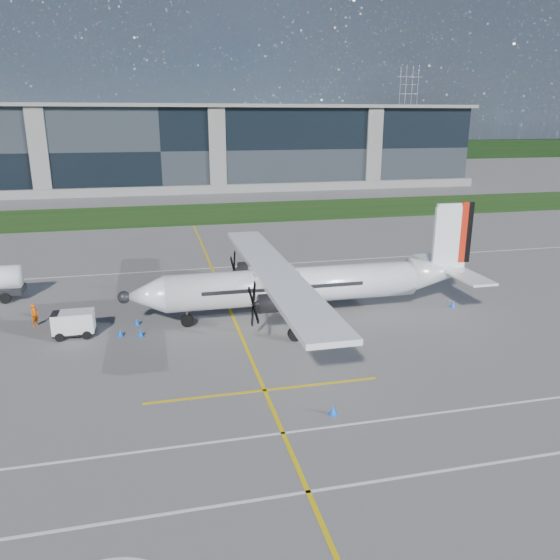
{
  "coord_description": "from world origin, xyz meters",
  "views": [
    {
      "loc": [
        -1.87,
        -30.31,
        13.21
      ],
      "look_at": [
        6.27,
        4.56,
        2.54
      ],
      "focal_mm": 35.0,
      "sensor_mm": 36.0,
      "label": 1
    }
  ],
  "objects_px": {
    "safety_cone_fwd": "(120,332)",
    "safety_cone_portwing": "(333,410)",
    "safety_cone_nose_port": "(141,332)",
    "pylon_east": "(407,112)",
    "safety_cone_stbdwing": "(251,267)",
    "baggage_tug": "(74,324)",
    "safety_cone_nose_stbd": "(137,321)",
    "safety_cone_tail": "(453,304)",
    "ground_crew_person": "(34,313)",
    "turboprop_aircraft": "(307,264)"
  },
  "relations": [
    {
      "from": "pylon_east",
      "to": "safety_cone_portwing",
      "type": "bearing_deg",
      "value": -116.53
    },
    {
      "from": "turboprop_aircraft",
      "to": "ground_crew_person",
      "type": "bearing_deg",
      "value": 172.51
    },
    {
      "from": "safety_cone_stbdwing",
      "to": "safety_cone_portwing",
      "type": "relative_size",
      "value": 1.0
    },
    {
      "from": "safety_cone_portwing",
      "to": "safety_cone_tail",
      "type": "bearing_deg",
      "value": 42.88
    },
    {
      "from": "baggage_tug",
      "to": "ground_crew_person",
      "type": "xyz_separation_m",
      "value": [
        -2.72,
        2.34,
        0.1
      ]
    },
    {
      "from": "baggage_tug",
      "to": "safety_cone_nose_port",
      "type": "bearing_deg",
      "value": -13.69
    },
    {
      "from": "safety_cone_nose_port",
      "to": "ground_crew_person",
      "type": "bearing_deg",
      "value": 153.8
    },
    {
      "from": "safety_cone_nose_stbd",
      "to": "safety_cone_fwd",
      "type": "xyz_separation_m",
      "value": [
        -1.0,
        -1.77,
        0.0
      ]
    },
    {
      "from": "safety_cone_portwing",
      "to": "safety_cone_nose_port",
      "type": "bearing_deg",
      "value": 126.76
    },
    {
      "from": "safety_cone_nose_port",
      "to": "baggage_tug",
      "type": "bearing_deg",
      "value": 166.31
    },
    {
      "from": "baggage_tug",
      "to": "safety_cone_tail",
      "type": "relative_size",
      "value": 5.32
    },
    {
      "from": "turboprop_aircraft",
      "to": "safety_cone_nose_stbd",
      "type": "relative_size",
      "value": 50.4
    },
    {
      "from": "baggage_tug",
      "to": "safety_cone_fwd",
      "type": "bearing_deg",
      "value": -13.63
    },
    {
      "from": "pylon_east",
      "to": "baggage_tug",
      "type": "height_order",
      "value": "pylon_east"
    },
    {
      "from": "safety_cone_nose_port",
      "to": "safety_cone_tail",
      "type": "bearing_deg",
      "value": 1.41
    },
    {
      "from": "baggage_tug",
      "to": "safety_cone_stbdwing",
      "type": "distance_m",
      "value": 18.63
    },
    {
      "from": "ground_crew_person",
      "to": "safety_cone_tail",
      "type": "relative_size",
      "value": 3.6
    },
    {
      "from": "safety_cone_tail",
      "to": "safety_cone_fwd",
      "type": "xyz_separation_m",
      "value": [
        -23.3,
        -0.24,
        0.0
      ]
    },
    {
      "from": "safety_cone_fwd",
      "to": "safety_cone_nose_port",
      "type": "relative_size",
      "value": 1.0
    },
    {
      "from": "safety_cone_portwing",
      "to": "ground_crew_person",
      "type": "bearing_deg",
      "value": 135.85
    },
    {
      "from": "safety_cone_nose_port",
      "to": "pylon_east",
      "type": "bearing_deg",
      "value": 59.09
    },
    {
      "from": "pylon_east",
      "to": "safety_cone_tail",
      "type": "height_order",
      "value": "pylon_east"
    },
    {
      "from": "pylon_east",
      "to": "safety_cone_nose_port",
      "type": "height_order",
      "value": "pylon_east"
    },
    {
      "from": "turboprop_aircraft",
      "to": "safety_cone_tail",
      "type": "bearing_deg",
      "value": -2.3
    },
    {
      "from": "safety_cone_fwd",
      "to": "safety_cone_portwing",
      "type": "xyz_separation_m",
      "value": [
        10.04,
        -12.08,
        0.0
      ]
    },
    {
      "from": "pylon_east",
      "to": "safety_cone_fwd",
      "type": "distance_m",
      "value": 172.63
    },
    {
      "from": "safety_cone_tail",
      "to": "safety_cone_fwd",
      "type": "height_order",
      "value": "same"
    },
    {
      "from": "safety_cone_nose_stbd",
      "to": "pylon_east",
      "type": "bearing_deg",
      "value": 58.66
    },
    {
      "from": "safety_cone_stbdwing",
      "to": "safety_cone_nose_port",
      "type": "distance_m",
      "value": 16.72
    },
    {
      "from": "safety_cone_tail",
      "to": "ground_crew_person",
      "type": "bearing_deg",
      "value": 174.48
    },
    {
      "from": "ground_crew_person",
      "to": "safety_cone_portwing",
      "type": "relative_size",
      "value": 3.6
    },
    {
      "from": "safety_cone_tail",
      "to": "safety_cone_fwd",
      "type": "distance_m",
      "value": 23.3
    },
    {
      "from": "safety_cone_fwd",
      "to": "safety_cone_portwing",
      "type": "height_order",
      "value": "same"
    },
    {
      "from": "pylon_east",
      "to": "turboprop_aircraft",
      "type": "bearing_deg",
      "value": -117.79
    },
    {
      "from": "pylon_east",
      "to": "safety_cone_portwing",
      "type": "distance_m",
      "value": 178.33
    },
    {
      "from": "pylon_east",
      "to": "baggage_tug",
      "type": "xyz_separation_m",
      "value": [
        -92.21,
        -146.25,
        -14.2
      ]
    },
    {
      "from": "safety_cone_nose_stbd",
      "to": "safety_cone_portwing",
      "type": "xyz_separation_m",
      "value": [
        9.04,
        -13.85,
        0.0
      ]
    },
    {
      "from": "baggage_tug",
      "to": "safety_cone_fwd",
      "type": "xyz_separation_m",
      "value": [
        2.81,
        -0.68,
        -0.55
      ]
    },
    {
      "from": "safety_cone_tail",
      "to": "safety_cone_nose_port",
      "type": "height_order",
      "value": "same"
    },
    {
      "from": "safety_cone_nose_stbd",
      "to": "safety_cone_tail",
      "type": "height_order",
      "value": "same"
    },
    {
      "from": "pylon_east",
      "to": "ground_crew_person",
      "type": "bearing_deg",
      "value": -123.41
    },
    {
      "from": "pylon_east",
      "to": "turboprop_aircraft",
      "type": "relative_size",
      "value": 1.19
    },
    {
      "from": "baggage_tug",
      "to": "ground_crew_person",
      "type": "distance_m",
      "value": 3.59
    },
    {
      "from": "safety_cone_nose_stbd",
      "to": "safety_cone_tail",
      "type": "xyz_separation_m",
      "value": [
        22.3,
        -1.53,
        0.0
      ]
    },
    {
      "from": "baggage_tug",
      "to": "safety_cone_tail",
      "type": "distance_m",
      "value": 26.12
    },
    {
      "from": "safety_cone_stbdwing",
      "to": "safety_cone_portwing",
      "type": "bearing_deg",
      "value": -91.56
    },
    {
      "from": "turboprop_aircraft",
      "to": "safety_cone_tail",
      "type": "xyz_separation_m",
      "value": [
        10.98,
        -0.44,
        -3.53
      ]
    },
    {
      "from": "ground_crew_person",
      "to": "safety_cone_fwd",
      "type": "distance_m",
      "value": 6.33
    },
    {
      "from": "safety_cone_nose_stbd",
      "to": "safety_cone_nose_port",
      "type": "distance_m",
      "value": 2.09
    },
    {
      "from": "baggage_tug",
      "to": "safety_cone_stbdwing",
      "type": "xyz_separation_m",
      "value": [
        13.54,
        12.78,
        -0.55
      ]
    }
  ]
}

